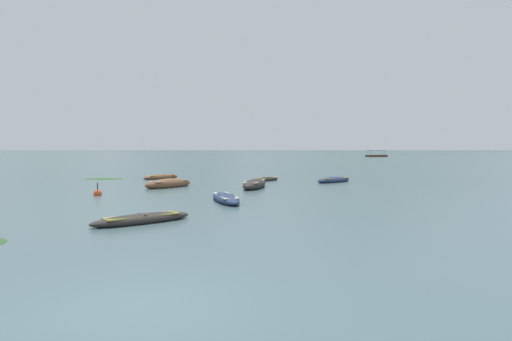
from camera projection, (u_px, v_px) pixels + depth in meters
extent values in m
plane|color=#476066|center=(259.00, 150.00, 1505.21)|extent=(6000.00, 6000.00, 0.00)
cone|color=slate|center=(50.00, 115.00, 1815.10)|extent=(992.46, 992.46, 308.64)
cone|color=#4C5B56|center=(195.00, 111.00, 1989.02)|extent=(1086.82, 1086.82, 375.80)
cone|color=#4C5B56|center=(358.00, 100.00, 1954.40)|extent=(1709.25, 1709.25, 468.08)
ellipsoid|color=brown|center=(161.00, 177.00, 38.66)|extent=(3.17, 3.77, 0.54)
cube|color=orange|center=(161.00, 175.00, 38.65)|extent=(2.28, 2.72, 0.05)
cube|color=brown|center=(161.00, 175.00, 38.64)|extent=(0.59, 0.47, 0.04)
ellipsoid|color=navy|center=(226.00, 198.00, 21.91)|extent=(2.34, 4.62, 0.53)
cube|color=#B7B2A3|center=(226.00, 195.00, 21.90)|extent=(1.68, 3.33, 0.05)
cube|color=navy|center=(226.00, 195.00, 21.90)|extent=(0.75, 0.29, 0.04)
ellipsoid|color=#2D2826|center=(254.00, 185.00, 29.56)|extent=(2.22, 4.74, 0.80)
cube|color=#B7B2A3|center=(254.00, 181.00, 29.54)|extent=(1.60, 3.41, 0.05)
cube|color=#2D2826|center=(254.00, 181.00, 29.54)|extent=(0.90, 0.26, 0.04)
ellipsoid|color=navy|center=(334.00, 180.00, 34.67)|extent=(3.76, 3.55, 0.58)
cube|color=orange|center=(334.00, 178.00, 34.66)|extent=(2.71, 2.56, 0.05)
cube|color=navy|center=(334.00, 178.00, 34.66)|extent=(0.59, 0.64, 0.04)
ellipsoid|color=#2D2826|center=(142.00, 219.00, 15.57)|extent=(3.63, 3.22, 0.44)
cube|color=olive|center=(142.00, 216.00, 15.56)|extent=(2.61, 2.32, 0.05)
cube|color=#2D2826|center=(142.00, 215.00, 15.56)|extent=(0.47, 0.55, 0.04)
ellipsoid|color=#2D2826|center=(267.00, 179.00, 36.08)|extent=(2.53, 2.80, 0.42)
cube|color=orange|center=(267.00, 178.00, 36.07)|extent=(1.82, 2.02, 0.05)
cube|color=#2D2826|center=(267.00, 177.00, 36.07)|extent=(0.43, 0.38, 0.04)
ellipsoid|color=brown|center=(168.00, 184.00, 30.10)|extent=(3.55, 4.19, 0.80)
cube|color=#B7B2A3|center=(168.00, 181.00, 30.09)|extent=(2.56, 3.02, 0.05)
cube|color=brown|center=(168.00, 180.00, 30.09)|extent=(0.81, 0.61, 0.04)
cube|color=#4C3323|center=(377.00, 156.00, 148.66)|extent=(8.36, 5.21, 0.90)
cylinder|color=#4C4742|center=(371.00, 153.00, 146.65)|extent=(0.10, 0.10, 1.80)
cylinder|color=#4C4742|center=(368.00, 153.00, 148.37)|extent=(0.10, 0.10, 1.80)
cylinder|color=#4C4742|center=(385.00, 153.00, 148.83)|extent=(0.10, 0.10, 1.80)
cylinder|color=#4C4742|center=(382.00, 153.00, 150.55)|extent=(0.10, 0.10, 1.80)
cube|color=#334C75|center=(377.00, 151.00, 148.55)|extent=(7.02, 4.37, 0.12)
sphere|color=#DB4C1E|center=(98.00, 194.00, 24.78)|extent=(0.49, 0.49, 0.49)
cylinder|color=black|center=(98.00, 188.00, 24.76)|extent=(0.06, 0.06, 0.67)
ellipsoid|color=#2D5628|center=(104.00, 179.00, 38.42)|extent=(3.73, 2.50, 0.14)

